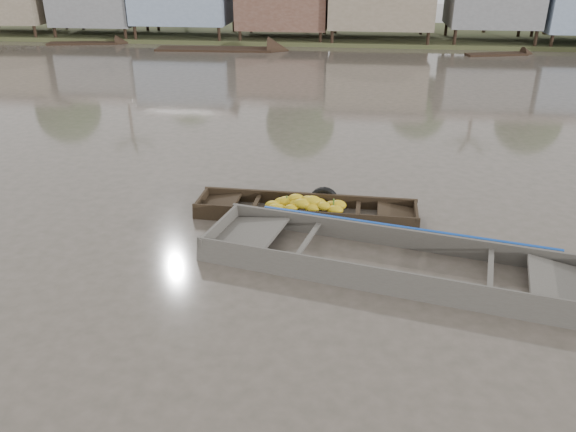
# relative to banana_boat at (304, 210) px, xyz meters

# --- Properties ---
(ground) EXTENTS (120.00, 120.00, 0.00)m
(ground) POSITION_rel_banana_boat_xyz_m (-0.17, -2.20, -0.12)
(ground) COLOR #454035
(ground) RESTS_ON ground
(banana_boat) EXTENTS (5.10, 1.37, 0.73)m
(banana_boat) POSITION_rel_banana_boat_xyz_m (0.00, 0.00, 0.00)
(banana_boat) COLOR black
(banana_boat) RESTS_ON ground
(viewer_boat) EXTENTS (7.69, 3.49, 0.60)m
(viewer_boat) POSITION_rel_banana_boat_xyz_m (1.97, -2.19, -0.06)
(viewer_boat) COLOR #46423B
(viewer_boat) RESTS_ON ground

